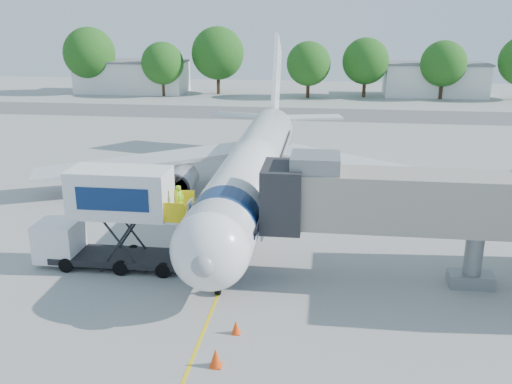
# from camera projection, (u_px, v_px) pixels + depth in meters

# --- Properties ---
(ground) EXTENTS (160.00, 160.00, 0.00)m
(ground) POSITION_uv_depth(u_px,v_px,m) (246.00, 225.00, 37.02)
(ground) COLOR #9B9B98
(ground) RESTS_ON ground
(guidance_line) EXTENTS (0.15, 70.00, 0.01)m
(guidance_line) POSITION_uv_depth(u_px,v_px,m) (246.00, 225.00, 37.02)
(guidance_line) COLOR yellow
(guidance_line) RESTS_ON ground
(taxiway_strip) EXTENTS (120.00, 10.00, 0.01)m
(taxiway_strip) POSITION_uv_depth(u_px,v_px,m) (290.00, 114.00, 76.70)
(taxiway_strip) COLOR #59595B
(taxiway_strip) RESTS_ON ground
(aircraft) EXTENTS (34.17, 37.73, 11.35)m
(aircraft) POSITION_uv_depth(u_px,v_px,m) (254.00, 165.00, 40.01)
(aircraft) COLOR white
(aircraft) RESTS_ON ground
(jet_bridge) EXTENTS (13.90, 3.20, 6.60)m
(jet_bridge) POSITION_uv_depth(u_px,v_px,m) (385.00, 201.00, 28.12)
(jet_bridge) COLOR gray
(jet_bridge) RESTS_ON ground
(catering_hiloader) EXTENTS (8.50, 2.44, 5.50)m
(catering_hiloader) POSITION_uv_depth(u_px,v_px,m) (110.00, 219.00, 30.31)
(catering_hiloader) COLOR black
(catering_hiloader) RESTS_ON ground
(safety_cone_a) EXTENTS (0.40, 0.40, 0.63)m
(safety_cone_a) POSITION_uv_depth(u_px,v_px,m) (236.00, 327.00, 24.55)
(safety_cone_a) COLOR #F1410C
(safety_cone_a) RESTS_ON ground
(safety_cone_b) EXTENTS (0.50, 0.50, 0.79)m
(safety_cone_b) POSITION_uv_depth(u_px,v_px,m) (216.00, 358.00, 22.25)
(safety_cone_b) COLOR #F1410C
(safety_cone_b) RESTS_ON ground
(outbuilding_left) EXTENTS (18.40, 8.40, 5.30)m
(outbuilding_left) POSITION_uv_depth(u_px,v_px,m) (132.00, 76.00, 96.25)
(outbuilding_left) COLOR silver
(outbuilding_left) RESTS_ON ground
(outbuilding_right) EXTENTS (16.40, 7.40, 5.30)m
(outbuilding_right) POSITION_uv_depth(u_px,v_px,m) (435.00, 79.00, 92.15)
(outbuilding_right) COLOR silver
(outbuilding_right) RESTS_ON ground
(tree_a) EXTENTS (8.45, 8.45, 10.77)m
(tree_a) POSITION_uv_depth(u_px,v_px,m) (89.00, 53.00, 93.62)
(tree_a) COLOR #382314
(tree_a) RESTS_ON ground
(tree_b) EXTENTS (6.74, 6.74, 8.59)m
(tree_b) POSITION_uv_depth(u_px,v_px,m) (162.00, 63.00, 91.06)
(tree_b) COLOR #382314
(tree_b) RESTS_ON ground
(tree_c) EXTENTS (8.54, 8.54, 10.89)m
(tree_c) POSITION_uv_depth(u_px,v_px,m) (218.00, 53.00, 92.79)
(tree_c) COLOR #382314
(tree_c) RESTS_ON ground
(tree_d) EXTENTS (6.89, 6.89, 8.78)m
(tree_d) POSITION_uv_depth(u_px,v_px,m) (309.00, 64.00, 88.98)
(tree_d) COLOR #382314
(tree_d) RESTS_ON ground
(tree_e) EXTENTS (7.29, 7.29, 9.29)m
(tree_e) POSITION_uv_depth(u_px,v_px,m) (366.00, 61.00, 89.79)
(tree_e) COLOR #382314
(tree_e) RESTS_ON ground
(tree_f) EXTENTS (7.04, 7.04, 8.97)m
(tree_f) POSITION_uv_depth(u_px,v_px,m) (443.00, 64.00, 87.89)
(tree_f) COLOR #382314
(tree_f) RESTS_ON ground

